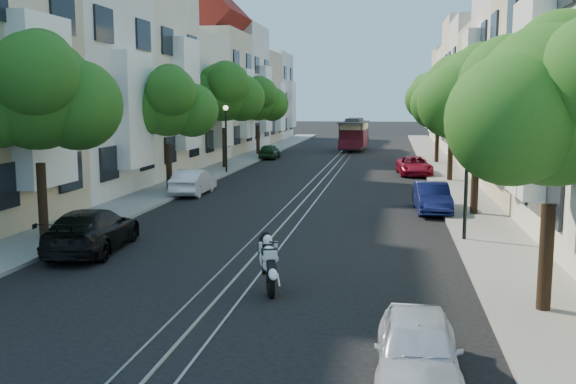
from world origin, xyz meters
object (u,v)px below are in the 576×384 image
at_px(tree_e_a, 558,108).
at_px(parked_car_e_near, 417,350).
at_px(tree_w_b, 168,104).
at_px(tree_w_d, 258,100).
at_px(tree_e_b, 480,96).
at_px(tree_e_d, 439,96).
at_px(parked_car_w_mid, 193,182).
at_px(parked_car_e_mid, 432,198).
at_px(tree_w_c, 225,93).
at_px(lamp_east, 467,155).
at_px(cable_car, 354,133).
at_px(sportbike_rider, 268,260).
at_px(parked_car_w_far, 270,151).
at_px(tree_e_c, 453,100).
at_px(parked_car_e_far, 414,166).
at_px(lamp_west, 226,128).
at_px(tree_w_a, 38,95).
at_px(parked_car_w_near, 92,230).

height_order(tree_e_a, parked_car_e_near, tree_e_a).
xyz_separation_m(tree_w_b, tree_w_d, (0.00, 22.00, 0.20)).
relative_size(tree_e_b, tree_e_d, 0.98).
bearing_deg(parked_car_w_mid, tree_e_d, -125.96).
relative_size(tree_w_d, parked_car_e_mid, 1.76).
xyz_separation_m(tree_e_d, tree_w_c, (-14.40, -6.00, 0.20)).
height_order(tree_e_b, lamp_east, tree_e_b).
height_order(tree_w_c, cable_car, tree_w_c).
height_order(tree_e_d, lamp_east, tree_e_d).
bearing_deg(sportbike_rider, tree_e_a, -25.03).
bearing_deg(parked_car_e_mid, cable_car, 95.45).
bearing_deg(tree_w_c, parked_car_w_far, 78.85).
xyz_separation_m(sportbike_rider, cable_car, (-0.56, 44.70, 0.84)).
relative_size(tree_e_c, parked_car_e_mid, 1.76).
distance_m(parked_car_e_mid, parked_car_w_far, 25.71).
bearing_deg(cable_car, tree_w_d, -136.77).
bearing_deg(parked_car_e_far, tree_e_a, -91.16).
bearing_deg(parked_car_e_far, parked_car_e_mid, -94.25).
xyz_separation_m(tree_e_b, tree_e_d, (0.00, 22.00, 0.13)).
distance_m(tree_e_c, tree_e_d, 11.00).
relative_size(tree_w_c, parked_car_e_mid, 1.91).
distance_m(lamp_west, parked_car_w_far, 11.04).
bearing_deg(tree_e_a, cable_car, 98.46).
height_order(tree_w_b, lamp_west, tree_w_b).
height_order(tree_w_b, sportbike_rider, tree_w_b).
bearing_deg(parked_car_e_mid, tree_w_a, -152.35).
distance_m(tree_e_b, parked_car_w_mid, 14.08).
bearing_deg(tree_e_c, tree_w_c, 160.85).
height_order(tree_e_d, parked_car_w_far, tree_e_d).
relative_size(tree_e_b, lamp_west, 1.61).
bearing_deg(tree_e_d, sportbike_rider, -100.57).
xyz_separation_m(tree_w_a, parked_car_w_far, (1.54, 30.81, -4.15)).
distance_m(tree_e_a, parked_car_e_near, 6.14).
relative_size(sportbike_rider, parked_car_e_near, 0.54).
relative_size(tree_w_a, parked_car_w_mid, 1.76).
distance_m(tree_e_c, tree_w_a, 23.05).
height_order(tree_e_b, lamp_west, tree_e_b).
distance_m(tree_w_b, sportbike_rider, 18.54).
distance_m(tree_w_c, parked_car_w_near, 24.54).
distance_m(sportbike_rider, parked_car_e_near, 5.71).
relative_size(tree_e_c, parked_car_e_far, 1.57).
relative_size(tree_e_a, tree_e_c, 0.96).
bearing_deg(tree_w_b, lamp_west, 84.03).
bearing_deg(tree_w_b, parked_car_e_far, 36.23).
distance_m(tree_w_b, parked_car_e_far, 15.93).
bearing_deg(sportbike_rider, cable_car, 72.75).
bearing_deg(parked_car_e_near, parked_car_w_mid, 117.29).
xyz_separation_m(tree_e_a, lamp_east, (-0.96, 7.02, -1.55)).
bearing_deg(parked_car_e_near, lamp_east, 80.64).
xyz_separation_m(lamp_west, parked_car_e_far, (11.64, 1.12, -2.27)).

